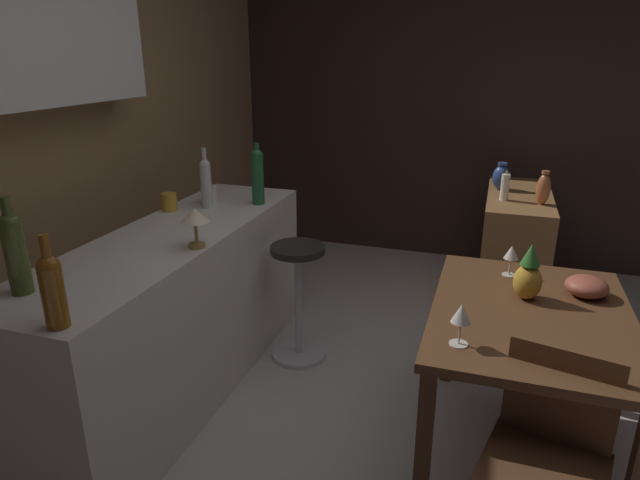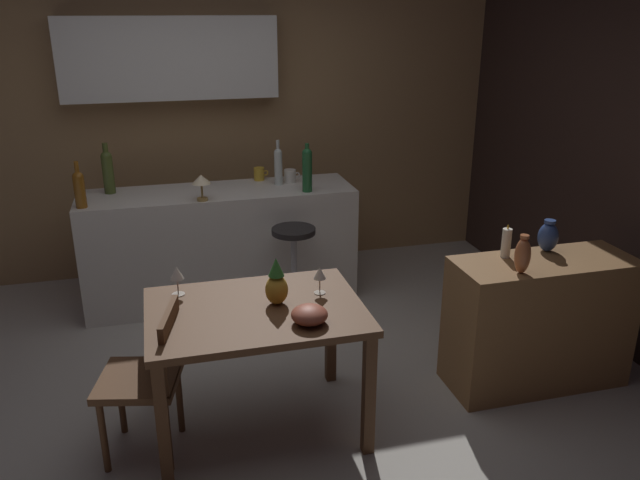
{
  "view_description": "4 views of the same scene",
  "coord_description": "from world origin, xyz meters",
  "px_view_note": "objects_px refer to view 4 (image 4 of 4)",
  "views": [
    {
      "loc": [
        -1.88,
        -1.11,
        2.04
      ],
      "look_at": [
        0.46,
        0.42,
        0.96
      ],
      "focal_mm": 28.12,
      "sensor_mm": 36.0,
      "label": 1
    },
    {
      "loc": [
        -1.68,
        -2.12,
        2.49
      ],
      "look_at": [
        0.81,
        0.3,
        1.03
      ],
      "focal_mm": 27.05,
      "sensor_mm": 36.0,
      "label": 2
    },
    {
      "loc": [
        1.4,
        -3.39,
        2.82
      ],
      "look_at": [
        0.79,
        0.39,
        0.98
      ],
      "focal_mm": 39.86,
      "sensor_mm": 36.0,
      "label": 3
    },
    {
      "loc": [
        1.99,
        -2.36,
        2.04
      ],
      "look_at": [
        0.47,
        0.28,
        0.98
      ],
      "focal_mm": 28.35,
      "sensor_mm": 36.0,
      "label": 4
    }
  ],
  "objects_px": {
    "wine_glass_left": "(251,370)",
    "cup_red": "(416,286)",
    "chair_by_doorway": "(138,482)",
    "wine_bottle_clear": "(331,263)",
    "chair_near_window": "(138,385)",
    "wine_bottle_cobalt": "(379,275)",
    "wine_glass_center": "(149,359)",
    "counter_lamp": "(308,255)",
    "fruit_bowl": "(288,393)",
    "cup_white": "(398,282)",
    "vase_ceramic_ivory": "(621,440)",
    "dining_table": "(229,385)",
    "wine_bottle_ruby": "(339,268)",
    "sideboard_cabinet": "(526,510)",
    "wine_bottle_amber": "(265,256)",
    "pillar_candle_tall": "(527,434)",
    "wine_glass_right": "(268,359)",
    "wine_bottle_green": "(400,281)",
    "pillar_candle_short": "(555,446)",
    "bar_stool": "(331,358)",
    "pineapple_centerpiece": "(232,352)"
  },
  "relations": [
    {
      "from": "wine_glass_center",
      "to": "fruit_bowl",
      "type": "xyz_separation_m",
      "value": [
        0.85,
        0.18,
        -0.08
      ]
    },
    {
      "from": "chair_near_window",
      "to": "chair_by_doorway",
      "type": "xyz_separation_m",
      "value": [
        0.84,
        -0.74,
        0.01
      ]
    },
    {
      "from": "wine_bottle_clear",
      "to": "wine_bottle_ruby",
      "type": "relative_size",
      "value": 1.04
    },
    {
      "from": "chair_near_window",
      "to": "wine_bottle_cobalt",
      "type": "xyz_separation_m",
      "value": [
        1.06,
        1.6,
        0.56
      ]
    },
    {
      "from": "chair_by_doorway",
      "to": "wine_bottle_clear",
      "type": "distance_m",
      "value": 2.59
    },
    {
      "from": "counter_lamp",
      "to": "cup_white",
      "type": "bearing_deg",
      "value": -5.82
    },
    {
      "from": "counter_lamp",
      "to": "vase_ceramic_ivory",
      "type": "xyz_separation_m",
      "value": [
        2.6,
        -1.94,
        -0.11
      ]
    },
    {
      "from": "chair_near_window",
      "to": "wine_bottle_green",
      "type": "distance_m",
      "value": 2.08
    },
    {
      "from": "sideboard_cabinet",
      "to": "cup_white",
      "type": "bearing_deg",
      "value": 128.29
    },
    {
      "from": "vase_ceramic_ivory",
      "to": "chair_near_window",
      "type": "bearing_deg",
      "value": 179.97
    },
    {
      "from": "wine_bottle_clear",
      "to": "pillar_candle_tall",
      "type": "distance_m",
      "value": 2.65
    },
    {
      "from": "wine_glass_left",
      "to": "wine_bottle_amber",
      "type": "distance_m",
      "value": 2.07
    },
    {
      "from": "chair_near_window",
      "to": "pillar_candle_short",
      "type": "bearing_deg",
      "value": -0.83
    },
    {
      "from": "dining_table",
      "to": "pillar_candle_short",
      "type": "height_order",
      "value": "pillar_candle_short"
    },
    {
      "from": "wine_glass_right",
      "to": "wine_bottle_green",
      "type": "xyz_separation_m",
      "value": [
        0.27,
        1.42,
        0.2
      ]
    },
    {
      "from": "wine_bottle_green",
      "to": "cup_red",
      "type": "distance_m",
      "value": 0.22
    },
    {
      "from": "wine_glass_center",
      "to": "counter_lamp",
      "type": "relative_size",
      "value": 0.77
    },
    {
      "from": "sideboard_cabinet",
      "to": "wine_bottle_green",
      "type": "relative_size",
      "value": 4.02
    },
    {
      "from": "fruit_bowl",
      "to": "cup_white",
      "type": "bearing_deg",
      "value": 94.11
    },
    {
      "from": "wine_glass_left",
      "to": "vase_ceramic_ivory",
      "type": "distance_m",
      "value": 1.77
    },
    {
      "from": "wine_bottle_ruby",
      "to": "vase_ceramic_ivory",
      "type": "distance_m",
      "value": 2.7
    },
    {
      "from": "bar_stool",
      "to": "pillar_candle_short",
      "type": "bearing_deg",
      "value": -36.72
    },
    {
      "from": "dining_table",
      "to": "wine_bottle_cobalt",
      "type": "height_order",
      "value": "wine_bottle_cobalt"
    },
    {
      "from": "wine_glass_center",
      "to": "wine_bottle_clear",
      "type": "distance_m",
      "value": 2.01
    },
    {
      "from": "wine_glass_left",
      "to": "pineapple_centerpiece",
      "type": "height_order",
      "value": "pineapple_centerpiece"
    },
    {
      "from": "wine_glass_left",
      "to": "cup_red",
      "type": "height_order",
      "value": "cup_red"
    },
    {
      "from": "fruit_bowl",
      "to": "wine_bottle_amber",
      "type": "relative_size",
      "value": 0.56
    },
    {
      "from": "dining_table",
      "to": "wine_bottle_cobalt",
      "type": "bearing_deg",
      "value": 78.6
    },
    {
      "from": "fruit_bowl",
      "to": "wine_bottle_clear",
      "type": "relative_size",
      "value": 0.6
    },
    {
      "from": "sideboard_cabinet",
      "to": "vase_ceramic_ivory",
      "type": "height_order",
      "value": "vase_ceramic_ivory"
    },
    {
      "from": "chair_near_window",
      "to": "fruit_bowl",
      "type": "xyz_separation_m",
      "value": [
        1.26,
        -0.05,
        0.29
      ]
    },
    {
      "from": "chair_near_window",
      "to": "wine_bottle_amber",
      "type": "xyz_separation_m",
      "value": [
        -0.12,
        1.67,
        0.57
      ]
    },
    {
      "from": "dining_table",
      "to": "pineapple_centerpiece",
      "type": "bearing_deg",
      "value": 106.81
    },
    {
      "from": "dining_table",
      "to": "cup_red",
      "type": "height_order",
      "value": "cup_red"
    },
    {
      "from": "dining_table",
      "to": "wine_bottle_clear",
      "type": "xyz_separation_m",
      "value": [
        -0.23,
        1.7,
        0.4
      ]
    },
    {
      "from": "cup_red",
      "to": "pillar_candle_tall",
      "type": "bearing_deg",
      "value": -57.85
    },
    {
      "from": "vase_ceramic_ivory",
      "to": "wine_glass_left",
      "type": "bearing_deg",
      "value": -178.42
    },
    {
      "from": "pineapple_centerpiece",
      "to": "pillar_candle_short",
      "type": "height_order",
      "value": "pineapple_centerpiece"
    },
    {
      "from": "chair_by_doorway",
      "to": "cup_red",
      "type": "xyz_separation_m",
      "value": [
        0.46,
        2.52,
        0.44
      ]
    },
    {
      "from": "pillar_candle_short",
      "to": "cup_red",
      "type": "bearing_deg",
      "value": 124.67
    },
    {
      "from": "chair_near_window",
      "to": "fruit_bowl",
      "type": "bearing_deg",
      "value": -2.46
    },
    {
      "from": "wine_bottle_green",
      "to": "cup_red",
      "type": "bearing_deg",
      "value": 70.39
    },
    {
      "from": "wine_bottle_amber",
      "to": "vase_ceramic_ivory",
      "type": "relative_size",
      "value": 1.3
    },
    {
      "from": "chair_by_doorway",
      "to": "wine_bottle_green",
      "type": "relative_size",
      "value": 3.35
    },
    {
      "from": "chair_near_window",
      "to": "fruit_bowl",
      "type": "height_order",
      "value": "chair_near_window"
    },
    {
      "from": "bar_stool",
      "to": "wine_bottle_cobalt",
      "type": "xyz_separation_m",
      "value": [
        0.27,
        0.31,
        0.67
      ]
    },
    {
      "from": "sideboard_cabinet",
      "to": "bar_stool",
      "type": "relative_size",
      "value": 1.51
    },
    {
      "from": "wine_glass_center",
      "to": "pillar_candle_tall",
      "type": "distance_m",
      "value": 2.05
    },
    {
      "from": "wine_glass_left",
      "to": "wine_glass_right",
      "type": "bearing_deg",
      "value": 101.38
    },
    {
      "from": "chair_by_doorway",
      "to": "pillar_candle_tall",
      "type": "relative_size",
      "value": 5.08
    }
  ]
}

